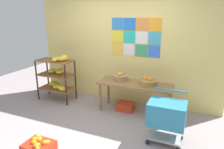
{
  "coord_description": "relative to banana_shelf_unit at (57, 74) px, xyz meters",
  "views": [
    {
      "loc": [
        1.61,
        -2.88,
        2.07
      ],
      "look_at": [
        0.07,
        0.7,
        0.92
      ],
      "focal_mm": 33.19,
      "sensor_mm": 36.0,
      "label": 1
    }
  ],
  "objects": [
    {
      "name": "back_wall_with_art",
      "position": [
        1.51,
        0.6,
        0.81
      ],
      "size": [
        4.39,
        0.07,
        2.93
      ],
      "color": "#DEC870",
      "rests_on": "ground"
    },
    {
      "name": "shopping_cart",
      "position": [
        2.74,
        -0.78,
        -0.15
      ],
      "size": [
        0.59,
        0.48,
        0.85
      ],
      "rotation": [
        0.0,
        0.0,
        -0.04
      ],
      "color": "black",
      "rests_on": "ground"
    },
    {
      "name": "ground",
      "position": [
        1.5,
        -1.01,
        -0.65
      ],
      "size": [
        9.15,
        9.15,
        0.0
      ],
      "primitive_type": "plane",
      "color": "gray"
    },
    {
      "name": "fruit_basket_left",
      "position": [
        1.59,
        0.15,
        0.09
      ],
      "size": [
        0.32,
        0.32,
        0.19
      ],
      "color": "tan",
      "rests_on": "display_table"
    },
    {
      "name": "orange_crate_foreground",
      "position": [
        0.99,
        -1.81,
        -0.55
      ],
      "size": [
        0.44,
        0.35,
        0.22
      ],
      "color": "red",
      "rests_on": "ground"
    },
    {
      "name": "display_table",
      "position": [
        1.94,
        0.08,
        -0.08
      ],
      "size": [
        1.56,
        0.55,
        0.66
      ],
      "color": "olive",
      "rests_on": "ground"
    },
    {
      "name": "produce_crate_under_table",
      "position": [
        1.73,
        0.09,
        -0.56
      ],
      "size": [
        0.37,
        0.28,
        0.17
      ],
      "primitive_type": "cube",
      "color": "red",
      "rests_on": "ground"
    },
    {
      "name": "banana_shelf_unit",
      "position": [
        0.0,
        0.0,
        0.0
      ],
      "size": [
        0.88,
        0.47,
        1.13
      ],
      "color": "#3C1A17",
      "rests_on": "ground"
    },
    {
      "name": "fruit_basket_back_right",
      "position": [
        2.21,
        0.09,
        0.08
      ],
      "size": [
        0.37,
        0.37,
        0.16
      ],
      "color": "olive",
      "rests_on": "display_table"
    }
  ]
}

